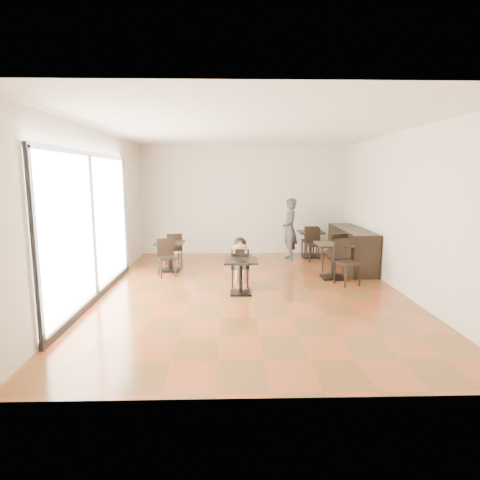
{
  "coord_description": "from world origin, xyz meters",
  "views": [
    {
      "loc": [
        -0.43,
        -7.89,
        2.32
      ],
      "look_at": [
        -0.21,
        0.29,
        1.0
      ],
      "focal_mm": 30.0,
      "sensor_mm": 36.0,
      "label": 1
    }
  ],
  "objects_px": {
    "child_chair": "(240,267)",
    "chair_left_a": "(173,249)",
    "chair_mid_b": "(347,263)",
    "chair_left_b": "(167,258)",
    "child_table": "(241,277)",
    "adult_patron": "(290,229)",
    "cafe_table_back": "(310,244)",
    "chair_mid_a": "(334,253)",
    "chair_back_a": "(309,241)",
    "child": "(240,262)",
    "chair_back_b": "(314,245)",
    "cafe_table_left": "(170,256)",
    "cafe_table_mid": "(333,261)"
  },
  "relations": [
    {
      "from": "chair_back_b",
      "to": "child_chair",
      "type": "bearing_deg",
      "value": -134.16
    },
    {
      "from": "child_table",
      "to": "cafe_table_mid",
      "type": "height_order",
      "value": "cafe_table_mid"
    },
    {
      "from": "child_table",
      "to": "child_chair",
      "type": "height_order",
      "value": "child_chair"
    },
    {
      "from": "child",
      "to": "chair_left_b",
      "type": "relative_size",
      "value": 1.2
    },
    {
      "from": "child",
      "to": "chair_left_b",
      "type": "xyz_separation_m",
      "value": [
        -1.67,
        0.88,
        -0.09
      ]
    },
    {
      "from": "child_table",
      "to": "chair_back_a",
      "type": "distance_m",
      "value": 4.27
    },
    {
      "from": "child",
      "to": "adult_patron",
      "type": "distance_m",
      "value": 3.1
    },
    {
      "from": "cafe_table_mid",
      "to": "cafe_table_back",
      "type": "relative_size",
      "value": 1.08
    },
    {
      "from": "cafe_table_mid",
      "to": "chair_back_b",
      "type": "xyz_separation_m",
      "value": [
        -0.03,
        1.87,
        0.04
      ]
    },
    {
      "from": "cafe_table_left",
      "to": "chair_back_a",
      "type": "xyz_separation_m",
      "value": [
        3.77,
        1.73,
        0.09
      ]
    },
    {
      "from": "child_chair",
      "to": "child",
      "type": "height_order",
      "value": "child"
    },
    {
      "from": "chair_mid_a",
      "to": "chair_left_a",
      "type": "height_order",
      "value": "chair_mid_a"
    },
    {
      "from": "cafe_table_back",
      "to": "chair_left_a",
      "type": "height_order",
      "value": "chair_left_a"
    },
    {
      "from": "child_chair",
      "to": "chair_mid_a",
      "type": "xyz_separation_m",
      "value": [
        2.29,
        1.15,
        0.07
      ]
    },
    {
      "from": "cafe_table_mid",
      "to": "chair_back_b",
      "type": "relative_size",
      "value": 0.9
    },
    {
      "from": "child_chair",
      "to": "chair_back_a",
      "type": "distance_m",
      "value": 3.8
    },
    {
      "from": "child_table",
      "to": "cafe_table_back",
      "type": "bearing_deg",
      "value": 59.53
    },
    {
      "from": "child",
      "to": "cafe_table_back",
      "type": "distance_m",
      "value": 3.68
    },
    {
      "from": "cafe_table_left",
      "to": "chair_left_b",
      "type": "distance_m",
      "value": 0.55
    },
    {
      "from": "cafe_table_left",
      "to": "chair_mid_a",
      "type": "bearing_deg",
      "value": -4.03
    },
    {
      "from": "chair_mid_b",
      "to": "chair_left_a",
      "type": "xyz_separation_m",
      "value": [
        -3.96,
        1.93,
        -0.05
      ]
    },
    {
      "from": "chair_mid_b",
      "to": "chair_left_a",
      "type": "height_order",
      "value": "chair_mid_b"
    },
    {
      "from": "child_table",
      "to": "cafe_table_back",
      "type": "relative_size",
      "value": 0.92
    },
    {
      "from": "child_chair",
      "to": "chair_left_a",
      "type": "distance_m",
      "value": 2.59
    },
    {
      "from": "cafe_table_left",
      "to": "cafe_table_back",
      "type": "height_order",
      "value": "cafe_table_back"
    },
    {
      "from": "chair_mid_a",
      "to": "chair_mid_b",
      "type": "xyz_separation_m",
      "value": [
        0.0,
        -1.1,
        0.0
      ]
    },
    {
      "from": "adult_patron",
      "to": "chair_left_a",
      "type": "bearing_deg",
      "value": -80.36
    },
    {
      "from": "cafe_table_mid",
      "to": "cafe_table_left",
      "type": "xyz_separation_m",
      "value": [
        -3.8,
        0.83,
        -0.04
      ]
    },
    {
      "from": "cafe_table_mid",
      "to": "cafe_table_left",
      "type": "height_order",
      "value": "cafe_table_mid"
    },
    {
      "from": "chair_mid_b",
      "to": "chair_back_a",
      "type": "distance_m",
      "value": 3.12
    },
    {
      "from": "child_table",
      "to": "chair_left_b",
      "type": "height_order",
      "value": "chair_left_b"
    },
    {
      "from": "chair_back_a",
      "to": "chair_left_b",
      "type": "bearing_deg",
      "value": 27.43
    },
    {
      "from": "child",
      "to": "cafe_table_mid",
      "type": "relative_size",
      "value": 1.28
    },
    {
      "from": "chair_mid_a",
      "to": "chair_left_b",
      "type": "xyz_separation_m",
      "value": [
        -3.96,
        -0.27,
        -0.05
      ]
    },
    {
      "from": "chair_back_a",
      "to": "chair_back_b",
      "type": "height_order",
      "value": "same"
    },
    {
      "from": "child",
      "to": "chair_left_a",
      "type": "bearing_deg",
      "value": 130.17
    },
    {
      "from": "adult_patron",
      "to": "chair_back_b",
      "type": "height_order",
      "value": "adult_patron"
    },
    {
      "from": "cafe_table_back",
      "to": "chair_back_a",
      "type": "bearing_deg",
      "value": 90.0
    },
    {
      "from": "child",
      "to": "adult_patron",
      "type": "relative_size",
      "value": 0.61
    },
    {
      "from": "child_table",
      "to": "child",
      "type": "relative_size",
      "value": 0.66
    },
    {
      "from": "cafe_table_back",
      "to": "chair_left_b",
      "type": "distance_m",
      "value": 4.34
    },
    {
      "from": "chair_mid_a",
      "to": "cafe_table_left",
      "type": "bearing_deg",
      "value": -24.86
    },
    {
      "from": "chair_mid_a",
      "to": "chair_left_a",
      "type": "xyz_separation_m",
      "value": [
        -3.96,
        0.83,
        -0.05
      ]
    },
    {
      "from": "chair_mid_a",
      "to": "chair_back_b",
      "type": "bearing_deg",
      "value": -102.53
    },
    {
      "from": "chair_mid_b",
      "to": "cafe_table_back",
      "type": "bearing_deg",
      "value": 72.89
    },
    {
      "from": "chair_back_b",
      "to": "chair_mid_b",
      "type": "bearing_deg",
      "value": -89.23
    },
    {
      "from": "cafe_table_left",
      "to": "chair_left_b",
      "type": "relative_size",
      "value": 0.83
    },
    {
      "from": "child_table",
      "to": "chair_left_b",
      "type": "xyz_separation_m",
      "value": [
        -1.67,
        1.43,
        0.09
      ]
    },
    {
      "from": "chair_mid_a",
      "to": "chair_left_b",
      "type": "bearing_deg",
      "value": -16.93
    },
    {
      "from": "chair_mid_b",
      "to": "chair_left_b",
      "type": "xyz_separation_m",
      "value": [
        -3.96,
        0.83,
        -0.05
      ]
    }
  ]
}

